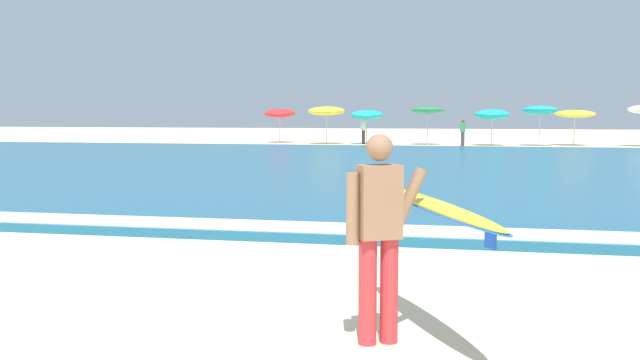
# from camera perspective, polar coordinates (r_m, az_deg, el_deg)

# --- Properties ---
(ground_plane) EXTENTS (160.00, 160.00, 0.00)m
(ground_plane) POSITION_cam_1_polar(r_m,az_deg,el_deg) (6.21, -24.01, -12.75)
(ground_plane) COLOR beige
(sea) EXTENTS (120.00, 28.00, 0.14)m
(sea) POSITION_cam_1_polar(r_m,az_deg,el_deg) (24.01, 3.15, 1.17)
(sea) COLOR #1E6084
(sea) RESTS_ON ground
(surf_foam) EXTENTS (120.00, 1.01, 0.01)m
(surf_foam) POSITION_cam_1_polar(r_m,az_deg,el_deg) (11.00, -7.12, -3.66)
(surf_foam) COLOR white
(surf_foam) RESTS_ON sea
(surfer_with_board) EXTENTS (1.36, 2.27, 1.73)m
(surfer_with_board) POSITION_cam_1_polar(r_m,az_deg,el_deg) (5.72, 6.87, -3.29)
(surfer_with_board) COLOR red
(surfer_with_board) RESTS_ON ground
(beach_umbrella_0) EXTENTS (2.00, 2.04, 2.25)m
(beach_umbrella_0) POSITION_cam_1_polar(r_m,az_deg,el_deg) (44.52, -3.35, 5.52)
(beach_umbrella_0) COLOR beige
(beach_umbrella_0) RESTS_ON ground
(beach_umbrella_1) EXTENTS (2.27, 2.29, 2.35)m
(beach_umbrella_1) POSITION_cam_1_polar(r_m,az_deg,el_deg) (42.44, 0.54, 5.72)
(beach_umbrella_1) COLOR beige
(beach_umbrella_1) RESTS_ON ground
(beach_umbrella_2) EXTENTS (2.00, 2.04, 2.16)m
(beach_umbrella_2) POSITION_cam_1_polar(r_m,az_deg,el_deg) (42.52, 3.87, 5.38)
(beach_umbrella_2) COLOR beige
(beach_umbrella_2) RESTS_ON ground
(beach_umbrella_3) EXTENTS (1.98, 1.99, 2.29)m
(beach_umbrella_3) POSITION_cam_1_polar(r_m,az_deg,el_deg) (41.88, 8.86, 5.68)
(beach_umbrella_3) COLOR beige
(beach_umbrella_3) RESTS_ON ground
(beach_umbrella_4) EXTENTS (2.03, 2.06, 2.16)m
(beach_umbrella_4) POSITION_cam_1_polar(r_m,az_deg,el_deg) (41.56, 13.99, 5.27)
(beach_umbrella_4) COLOR beige
(beach_umbrella_4) RESTS_ON ground
(beach_umbrella_5) EXTENTS (1.97, 1.99, 2.36)m
(beach_umbrella_5) POSITION_cam_1_polar(r_m,az_deg,el_deg) (41.95, 17.68, 5.49)
(beach_umbrella_5) COLOR beige
(beach_umbrella_5) RESTS_ON ground
(beach_umbrella_6) EXTENTS (2.30, 2.32, 2.14)m
(beach_umbrella_6) POSITION_cam_1_polar(r_m,az_deg,el_deg) (43.01, 20.28, 5.14)
(beach_umbrella_6) COLOR beige
(beach_umbrella_6) RESTS_ON ground
(beachgoer_near_row_left) EXTENTS (0.32, 0.20, 1.58)m
(beachgoer_near_row_left) POSITION_cam_1_polar(r_m,az_deg,el_deg) (40.22, 11.70, 3.93)
(beachgoer_near_row_left) COLOR #383842
(beachgoer_near_row_left) RESTS_ON ground
(beachgoer_near_row_mid) EXTENTS (0.32, 0.20, 1.58)m
(beachgoer_near_row_mid) POSITION_cam_1_polar(r_m,az_deg,el_deg) (42.54, 3.60, 4.12)
(beachgoer_near_row_mid) COLOR #383842
(beachgoer_near_row_mid) RESTS_ON ground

